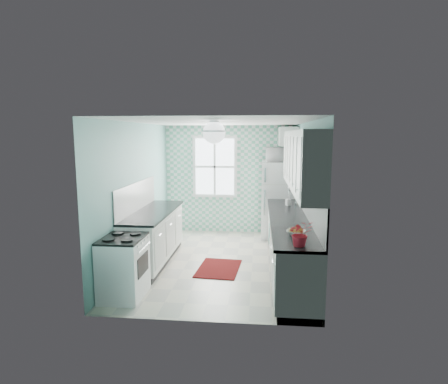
# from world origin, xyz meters

# --- Properties ---
(floor) EXTENTS (3.00, 4.40, 0.02)m
(floor) POSITION_xyz_m (0.00, 0.00, -0.01)
(floor) COLOR beige
(floor) RESTS_ON ground
(ceiling) EXTENTS (3.00, 4.40, 0.02)m
(ceiling) POSITION_xyz_m (0.00, 0.00, 2.51)
(ceiling) COLOR white
(ceiling) RESTS_ON wall_back
(wall_back) EXTENTS (3.00, 0.02, 2.50)m
(wall_back) POSITION_xyz_m (0.00, 2.21, 1.25)
(wall_back) COLOR #70ABA6
(wall_back) RESTS_ON floor
(wall_front) EXTENTS (3.00, 0.02, 2.50)m
(wall_front) POSITION_xyz_m (0.00, -2.21, 1.25)
(wall_front) COLOR #70ABA6
(wall_front) RESTS_ON floor
(wall_left) EXTENTS (0.02, 4.40, 2.50)m
(wall_left) POSITION_xyz_m (-1.51, 0.00, 1.25)
(wall_left) COLOR #70ABA6
(wall_left) RESTS_ON floor
(wall_right) EXTENTS (0.02, 4.40, 2.50)m
(wall_right) POSITION_xyz_m (1.51, 0.00, 1.25)
(wall_right) COLOR #70ABA6
(wall_right) RESTS_ON floor
(accent_wall) EXTENTS (3.00, 0.01, 2.50)m
(accent_wall) POSITION_xyz_m (0.00, 2.19, 1.25)
(accent_wall) COLOR #63BD9C
(accent_wall) RESTS_ON wall_back
(window) EXTENTS (1.04, 0.05, 1.44)m
(window) POSITION_xyz_m (-0.35, 2.16, 1.55)
(window) COLOR white
(window) RESTS_ON wall_back
(backsplash_right) EXTENTS (0.02, 3.60, 0.51)m
(backsplash_right) POSITION_xyz_m (1.49, -0.40, 1.20)
(backsplash_right) COLOR white
(backsplash_right) RESTS_ON wall_right
(backsplash_left) EXTENTS (0.02, 2.15, 0.51)m
(backsplash_left) POSITION_xyz_m (-1.49, -0.07, 1.20)
(backsplash_left) COLOR white
(backsplash_left) RESTS_ON wall_left
(upper_cabinets_right) EXTENTS (0.33, 3.20, 0.90)m
(upper_cabinets_right) POSITION_xyz_m (1.33, -0.60, 1.90)
(upper_cabinets_right) COLOR silver
(upper_cabinets_right) RESTS_ON wall_right
(upper_cabinet_fridge) EXTENTS (0.40, 0.74, 0.40)m
(upper_cabinet_fridge) POSITION_xyz_m (1.30, 1.83, 2.25)
(upper_cabinet_fridge) COLOR silver
(upper_cabinet_fridge) RESTS_ON wall_right
(ceiling_light) EXTENTS (0.34, 0.34, 0.35)m
(ceiling_light) POSITION_xyz_m (0.00, -0.80, 2.32)
(ceiling_light) COLOR silver
(ceiling_light) RESTS_ON ceiling
(base_cabinets_right) EXTENTS (0.60, 3.60, 0.90)m
(base_cabinets_right) POSITION_xyz_m (1.20, -0.40, 0.45)
(base_cabinets_right) COLOR white
(base_cabinets_right) RESTS_ON floor
(countertop_right) EXTENTS (0.63, 3.60, 0.04)m
(countertop_right) POSITION_xyz_m (1.19, -0.40, 0.92)
(countertop_right) COLOR black
(countertop_right) RESTS_ON base_cabinets_right
(base_cabinets_left) EXTENTS (0.60, 2.15, 0.90)m
(base_cabinets_left) POSITION_xyz_m (-1.20, -0.07, 0.45)
(base_cabinets_left) COLOR white
(base_cabinets_left) RESTS_ON floor
(countertop_left) EXTENTS (0.63, 2.15, 0.04)m
(countertop_left) POSITION_xyz_m (-1.19, -0.07, 0.92)
(countertop_left) COLOR black
(countertop_left) RESTS_ON base_cabinets_left
(fridge) EXTENTS (0.74, 0.74, 1.70)m
(fridge) POSITION_xyz_m (1.11, 1.80, 0.85)
(fridge) COLOR silver
(fridge) RESTS_ON floor
(stove) EXTENTS (0.57, 0.71, 0.85)m
(stove) POSITION_xyz_m (-1.20, -1.58, 0.45)
(stove) COLOR white
(stove) RESTS_ON floor
(sink) EXTENTS (0.57, 0.48, 0.53)m
(sink) POSITION_xyz_m (1.20, 0.75, 0.93)
(sink) COLOR silver
(sink) RESTS_ON countertop_right
(rug) EXTENTS (0.76, 1.03, 0.02)m
(rug) POSITION_xyz_m (0.02, -0.35, 0.01)
(rug) COLOR maroon
(rug) RESTS_ON floor
(dish_towel) EXTENTS (0.09, 0.22, 0.35)m
(dish_towel) POSITION_xyz_m (0.89, 0.26, 0.48)
(dish_towel) COLOR teal
(dish_towel) RESTS_ON base_cabinets_right
(fruit_bowl) EXTENTS (0.31, 0.31, 0.06)m
(fruit_bowl) POSITION_xyz_m (1.20, -1.47, 0.97)
(fruit_bowl) COLOR white
(fruit_bowl) RESTS_ON countertop_right
(potted_plant) EXTENTS (0.34, 0.31, 0.33)m
(potted_plant) POSITION_xyz_m (1.20, -2.01, 1.10)
(potted_plant) COLOR #B40C0A
(potted_plant) RESTS_ON countertop_right
(soap_bottle) EXTENTS (0.11, 0.11, 0.18)m
(soap_bottle) POSITION_xyz_m (1.25, 0.67, 1.03)
(soap_bottle) COLOR #809DAD
(soap_bottle) RESTS_ON countertop_right
(microwave) EXTENTS (0.58, 0.41, 0.31)m
(microwave) POSITION_xyz_m (1.11, 1.80, 1.86)
(microwave) COLOR silver
(microwave) RESTS_ON fridge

